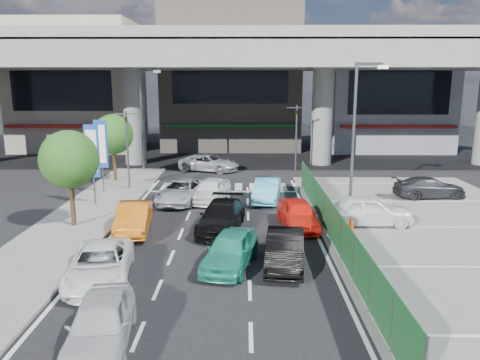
{
  "coord_description": "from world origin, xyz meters",
  "views": [
    {
      "loc": [
        1.41,
        -18.0,
        7.11
      ],
      "look_at": [
        1.19,
        4.17,
        2.37
      ],
      "focal_mm": 35.0,
      "sensor_mm": 36.0,
      "label": 1
    }
  ],
  "objects_px": {
    "street_lamp_left": "(144,111)",
    "van_white_back_left": "(101,323)",
    "kei_truck_front_right": "(267,190)",
    "parked_sedan_dgrey": "(429,187)",
    "tree_far": "(113,135)",
    "parked_sedan_white": "(368,210)",
    "hatch_black_mid_right": "(285,249)",
    "traffic_light_left": "(127,131)",
    "taxi_orange_left": "(134,218)",
    "tree_near": "(69,160)",
    "wagon_silver_front_left": "(181,191)",
    "traffic_light_right": "(297,121)",
    "taxi_orange_right": "(298,214)",
    "sedan_white_front_mid": "(211,190)",
    "taxi_teal_mid": "(230,250)",
    "traffic_cone": "(351,224)",
    "street_lamp_right": "(357,127)",
    "signboard_near": "(92,153)",
    "sedan_white_mid_left": "(100,264)",
    "signboard_far": "(101,146)",
    "sedan_black_mid": "(221,217)",
    "crossing_wagon_silver": "(209,163)"
  },
  "relations": [
    {
      "from": "street_lamp_left",
      "to": "van_white_back_left",
      "type": "height_order",
      "value": "street_lamp_left"
    },
    {
      "from": "kei_truck_front_right",
      "to": "parked_sedan_dgrey",
      "type": "distance_m",
      "value": 10.0
    },
    {
      "from": "tree_far",
      "to": "parked_sedan_white",
      "type": "relative_size",
      "value": 1.1
    },
    {
      "from": "hatch_black_mid_right",
      "to": "traffic_light_left",
      "type": "bearing_deg",
      "value": 131.67
    },
    {
      "from": "hatch_black_mid_right",
      "to": "taxi_orange_left",
      "type": "bearing_deg",
      "value": 155.04
    },
    {
      "from": "tree_near",
      "to": "parked_sedan_dgrey",
      "type": "bearing_deg",
      "value": 16.82
    },
    {
      "from": "tree_near",
      "to": "wagon_silver_front_left",
      "type": "xyz_separation_m",
      "value": [
        4.64,
        4.96,
        -2.73
      ]
    },
    {
      "from": "traffic_light_right",
      "to": "taxi_orange_right",
      "type": "relative_size",
      "value": 1.28
    },
    {
      "from": "taxi_orange_right",
      "to": "sedan_white_front_mid",
      "type": "height_order",
      "value": "same"
    },
    {
      "from": "taxi_teal_mid",
      "to": "sedan_white_front_mid",
      "type": "distance_m",
      "value": 10.1
    },
    {
      "from": "taxi_teal_mid",
      "to": "traffic_cone",
      "type": "xyz_separation_m",
      "value": [
        5.58,
        4.15,
        -0.25
      ]
    },
    {
      "from": "tree_near",
      "to": "kei_truck_front_right",
      "type": "xyz_separation_m",
      "value": [
        9.76,
        5.26,
        -2.71
      ]
    },
    {
      "from": "taxi_teal_mid",
      "to": "taxi_orange_right",
      "type": "distance_m",
      "value": 5.88
    },
    {
      "from": "street_lamp_right",
      "to": "parked_sedan_white",
      "type": "relative_size",
      "value": 1.84
    },
    {
      "from": "taxi_teal_mid",
      "to": "sedan_white_front_mid",
      "type": "relative_size",
      "value": 1.0
    },
    {
      "from": "taxi_orange_right",
      "to": "parked_sedan_white",
      "type": "bearing_deg",
      "value": 0.23
    },
    {
      "from": "signboard_near",
      "to": "sedan_white_mid_left",
      "type": "distance_m",
      "value": 11.11
    },
    {
      "from": "parked_sedan_white",
      "to": "street_lamp_right",
      "type": "bearing_deg",
      "value": 13.67
    },
    {
      "from": "sedan_white_mid_left",
      "to": "sedan_white_front_mid",
      "type": "relative_size",
      "value": 1.14
    },
    {
      "from": "signboard_far",
      "to": "sedan_white_mid_left",
      "type": "xyz_separation_m",
      "value": [
        3.82,
        -13.29,
        -2.42
      ]
    },
    {
      "from": "tree_far",
      "to": "taxi_orange_right",
      "type": "distance_m",
      "value": 16.01
    },
    {
      "from": "kei_truck_front_right",
      "to": "street_lamp_left",
      "type": "bearing_deg",
      "value": 143.78
    },
    {
      "from": "parked_sedan_dgrey",
      "to": "sedan_white_mid_left",
      "type": "bearing_deg",
      "value": 119.84
    },
    {
      "from": "kei_truck_front_right",
      "to": "van_white_back_left",
      "type": "bearing_deg",
      "value": -100.66
    },
    {
      "from": "street_lamp_left",
      "to": "signboard_far",
      "type": "bearing_deg",
      "value": -100.31
    },
    {
      "from": "street_lamp_right",
      "to": "traffic_cone",
      "type": "xyz_separation_m",
      "value": [
        -0.73,
        -2.75,
        -4.33
      ]
    },
    {
      "from": "van_white_back_left",
      "to": "parked_sedan_dgrey",
      "type": "bearing_deg",
      "value": 40.12
    },
    {
      "from": "sedan_white_front_mid",
      "to": "van_white_back_left",
      "type": "bearing_deg",
      "value": -82.43
    },
    {
      "from": "taxi_teal_mid",
      "to": "parked_sedan_dgrey",
      "type": "xyz_separation_m",
      "value": [
        11.87,
        10.86,
        -0.0
      ]
    },
    {
      "from": "hatch_black_mid_right",
      "to": "sedan_black_mid",
      "type": "distance_m",
      "value": 5.11
    },
    {
      "from": "traffic_cone",
      "to": "sedan_black_mid",
      "type": "bearing_deg",
      "value": 177.18
    },
    {
      "from": "taxi_orange_right",
      "to": "wagon_silver_front_left",
      "type": "distance_m",
      "value": 8.06
    },
    {
      "from": "tree_near",
      "to": "taxi_orange_right",
      "type": "bearing_deg",
      "value": 0.29
    },
    {
      "from": "van_white_back_left",
      "to": "hatch_black_mid_right",
      "type": "distance_m",
      "value": 7.91
    },
    {
      "from": "signboard_near",
      "to": "hatch_black_mid_right",
      "type": "xyz_separation_m",
      "value": [
        10.19,
        -8.78,
        -2.39
      ]
    },
    {
      "from": "traffic_light_left",
      "to": "hatch_black_mid_right",
      "type": "distance_m",
      "value": 16.08
    },
    {
      "from": "parked_sedan_white",
      "to": "parked_sedan_dgrey",
      "type": "bearing_deg",
      "value": -42.64
    },
    {
      "from": "kei_truck_front_right",
      "to": "parked_sedan_white",
      "type": "bearing_deg",
      "value": -37.68
    },
    {
      "from": "street_lamp_right",
      "to": "van_white_back_left",
      "type": "distance_m",
      "value": 16.32
    },
    {
      "from": "signboard_far",
      "to": "sedan_black_mid",
      "type": "relative_size",
      "value": 0.99
    },
    {
      "from": "taxi_teal_mid",
      "to": "crossing_wagon_silver",
      "type": "distance_m",
      "value": 19.68
    },
    {
      "from": "signboard_far",
      "to": "wagon_silver_front_left",
      "type": "bearing_deg",
      "value": -21.23
    },
    {
      "from": "traffic_light_right",
      "to": "parked_sedan_dgrey",
      "type": "xyz_separation_m",
      "value": [
        7.23,
        -9.04,
        -3.25
      ]
    },
    {
      "from": "sedan_black_mid",
      "to": "wagon_silver_front_left",
      "type": "relative_size",
      "value": 1.01
    },
    {
      "from": "traffic_cone",
      "to": "taxi_orange_left",
      "type": "bearing_deg",
      "value": 179.63
    },
    {
      "from": "signboard_near",
      "to": "wagon_silver_front_left",
      "type": "distance_m",
      "value": 5.49
    },
    {
      "from": "traffic_light_left",
      "to": "parked_sedan_dgrey",
      "type": "distance_m",
      "value": 19.31
    },
    {
      "from": "traffic_light_left",
      "to": "taxi_orange_left",
      "type": "xyz_separation_m",
      "value": [
        2.33,
        -8.68,
        -3.25
      ]
    },
    {
      "from": "wagon_silver_front_left",
      "to": "signboard_far",
      "type": "bearing_deg",
      "value": 169.01
    },
    {
      "from": "traffic_cone",
      "to": "wagon_silver_front_left",
      "type": "bearing_deg",
      "value": 147.06
    }
  ]
}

